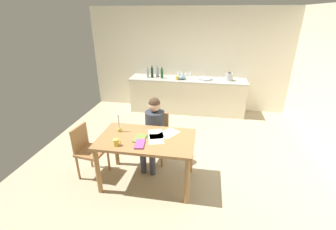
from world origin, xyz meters
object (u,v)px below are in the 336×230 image
Objects in this scene: coffee_mug at (116,142)px; bottle_sauce at (162,74)px; book_cookery at (140,138)px; bottle_wine_red at (158,72)px; chair_at_table at (157,135)px; bottle_vinegar at (152,72)px; wine_glass_back_right at (178,73)px; wine_glass_near_sink at (190,73)px; wine_glass_back_left at (182,73)px; teacup_on_counter at (177,78)px; wine_glass_by_kettle at (186,73)px; book_magazine at (140,144)px; chair_side_empty at (88,149)px; bottle_oil at (148,73)px; sink_unit at (205,79)px; dining_table at (147,145)px; stovetop_kettle at (229,77)px; candlestick at (119,127)px; mixing_bowl at (182,77)px; person_seated at (154,128)px.

coffee_mug is 3.16m from bottle_sauce.
book_cookery is 3.08m from bottle_wine_red.
chair_at_table is 1.04m from coffee_mug.
bottle_sauce is (0.27, -0.05, -0.01)m from bottle_vinegar.
wine_glass_back_right reaches higher than book_cookery.
wine_glass_near_sink and wine_glass_back_left have the same top height.
bottle_sauce reaches higher than teacup_on_counter.
bottle_sauce is at bearing -161.35° from wine_glass_by_kettle.
wine_glass_near_sink is 0.23m from wine_glass_back_left.
coffee_mug is 0.47× the size of book_magazine.
bottle_vinegar is at bearing 167.39° from teacup_on_counter.
teacup_on_counter is at bearing -136.29° from wine_glass_near_sink.
bottle_oil reaches higher than chair_side_empty.
book_cookery is 3.11m from sink_unit.
dining_table is 0.47m from coffee_mug.
bottle_oil reaches higher than dining_table.
candlestick is at bearing -122.69° from stovetop_kettle.
bottle_oil is 1.81× the size of wine_glass_near_sink.
bottle_sauce is 2.59× the size of teacup_on_counter.
sink_unit is (0.85, 2.99, 0.14)m from book_cookery.
bottle_oil reaches higher than wine_glass_back_right.
candlestick is 1.01× the size of bottle_oil.
mixing_bowl is at bearing 86.47° from dining_table.
chair_side_empty is (-0.95, -0.49, -0.21)m from person_seated.
book_cookery is (-0.07, -0.55, 0.10)m from person_seated.
sink_unit is at bearing 59.54° from chair_side_empty.
stovetop_kettle is at bearing -8.82° from wine_glass_near_sink.
chair_at_table is at bearing 84.18° from person_seated.
bottle_oil is at bearing 95.16° from candlestick.
sink_unit reaches higher than candlestick.
bottle_wine_red reaches higher than book_cookery.
chair_side_empty is at bearing -152.71° from person_seated.
chair_at_table is 2.39× the size of sink_unit.
wine_glass_back_left is (0.15, 2.44, 0.53)m from chair_at_table.
bottle_vinegar reaches higher than wine_glass_back_left.
coffee_mug is at bearing -97.05° from wine_glass_back_right.
bottle_oil reaches higher than sink_unit.
bottle_sauce is at bearing 0.88° from bottle_oil.
bottle_vinegar is (-0.25, 3.21, 0.20)m from coffee_mug.
candlestick is 2.88m from bottle_wine_red.
chair_side_empty is 3.03× the size of bottle_sauce.
bottle_vinegar is 0.15m from bottle_wine_red.
chair_side_empty is at bearing 179.39° from book_cookery.
bottle_oil is 0.93× the size of bottle_vinegar.
bottle_vinegar reaches higher than coffee_mug.
candlestick is (-0.10, 0.40, 0.03)m from coffee_mug.
dining_table is 9.05× the size of wine_glass_back_left.
mixing_bowl is at bearing 88.11° from book_cookery.
wine_glass_by_kettle is (0.60, 0.20, -0.01)m from bottle_sauce.
wine_glass_back_left and wine_glass_back_right have the same top height.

